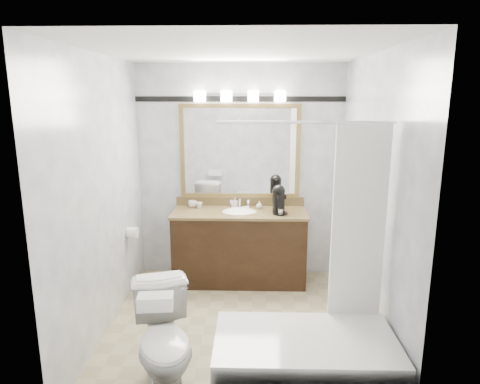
% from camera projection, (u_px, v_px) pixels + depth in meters
% --- Properties ---
extents(room, '(2.42, 2.62, 2.52)m').
position_uv_depth(room, '(236.00, 198.00, 3.79)').
color(room, tan).
rests_on(room, ground).
extents(vanity, '(1.53, 0.58, 0.97)m').
position_uv_depth(vanity, '(239.00, 245.00, 4.96)').
color(vanity, black).
rests_on(vanity, ground).
extents(mirror, '(1.40, 0.04, 1.10)m').
position_uv_depth(mirror, '(240.00, 152.00, 4.98)').
color(mirror, olive).
rests_on(mirror, room).
extents(vanity_light_bar, '(1.02, 0.14, 0.12)m').
position_uv_depth(vanity_light_bar, '(240.00, 96.00, 4.79)').
color(vanity_light_bar, silver).
rests_on(vanity_light_bar, room).
extents(accent_stripe, '(2.40, 0.01, 0.06)m').
position_uv_depth(accent_stripe, '(240.00, 99.00, 4.86)').
color(accent_stripe, black).
rests_on(accent_stripe, room).
extents(bathtub, '(1.30, 0.75, 1.96)m').
position_uv_depth(bathtub, '(308.00, 357.00, 3.11)').
color(bathtub, white).
rests_on(bathtub, ground).
extents(tp_roll, '(0.11, 0.12, 0.12)m').
position_uv_depth(tp_roll, '(132.00, 233.00, 4.59)').
color(tp_roll, white).
rests_on(tp_roll, room).
extents(toilet, '(0.64, 0.85, 0.77)m').
position_uv_depth(toilet, '(165.00, 341.00, 3.12)').
color(toilet, white).
rests_on(toilet, ground).
extents(tissue_box, '(0.24, 0.15, 0.09)m').
position_uv_depth(tissue_box, '(156.00, 302.00, 2.81)').
color(tissue_box, white).
rests_on(tissue_box, toilet).
extents(coffee_maker, '(0.17, 0.21, 0.32)m').
position_uv_depth(coffee_maker, '(279.00, 199.00, 4.76)').
color(coffee_maker, black).
rests_on(coffee_maker, vanity).
extents(cup_left, '(0.13, 0.13, 0.08)m').
position_uv_depth(cup_left, '(193.00, 204.00, 5.04)').
color(cup_left, white).
rests_on(cup_left, vanity).
extents(cup_right, '(0.09, 0.09, 0.07)m').
position_uv_depth(cup_right, '(199.00, 205.00, 5.00)').
color(cup_right, white).
rests_on(cup_right, vanity).
extents(soap_bottle_a, '(0.07, 0.07, 0.12)m').
position_uv_depth(soap_bottle_a, '(235.00, 202.00, 5.04)').
color(soap_bottle_a, white).
rests_on(soap_bottle_a, vanity).
extents(soap_bottle_b, '(0.09, 0.09, 0.09)m').
position_uv_depth(soap_bottle_b, '(259.00, 205.00, 4.98)').
color(soap_bottle_b, white).
rests_on(soap_bottle_b, vanity).
extents(soap_bar, '(0.08, 0.06, 0.02)m').
position_uv_depth(soap_bar, '(246.00, 208.00, 4.98)').
color(soap_bar, beige).
rests_on(soap_bar, vanity).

